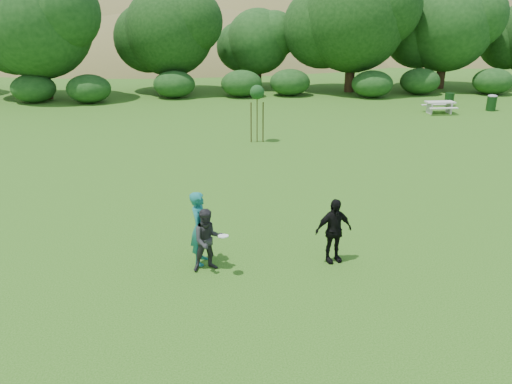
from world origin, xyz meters
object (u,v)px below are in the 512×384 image
(player_black, at_px, (334,231))
(trash_can_near, at_px, (449,99))
(picnic_table, at_px, (440,105))
(trash_can_lidded, at_px, (492,102))
(player_teal, at_px, (200,228))
(sapling, at_px, (257,94))
(player_grey, at_px, (208,240))

(player_black, xyz_separation_m, trash_can_near, (13.33, 20.89, -0.44))
(picnic_table, bearing_deg, trash_can_lidded, 7.86)
(player_black, height_order, trash_can_lidded, player_black)
(player_teal, xyz_separation_m, sapling, (2.78, 12.38, 1.42))
(player_grey, height_order, player_black, player_black)
(player_teal, bearing_deg, trash_can_near, -24.24)
(player_grey, height_order, trash_can_lidded, player_grey)
(player_teal, bearing_deg, player_black, -79.52)
(player_teal, height_order, sapling, sapling)
(sapling, height_order, trash_can_lidded, sapling)
(player_black, bearing_deg, trash_can_near, 44.81)
(player_black, bearing_deg, trash_can_lidded, 38.58)
(player_teal, xyz_separation_m, trash_can_lidded, (18.85, 18.83, -0.46))
(trash_can_lidded, bearing_deg, sapling, -158.15)
(player_grey, xyz_separation_m, sapling, (2.58, 12.80, 1.58))
(trash_can_near, xyz_separation_m, trash_can_lidded, (2.02, -1.79, 0.09))
(trash_can_near, relative_size, picnic_table, 0.50)
(trash_can_near, distance_m, trash_can_lidded, 2.70)
(trash_can_near, height_order, trash_can_lidded, trash_can_lidded)
(player_teal, xyz_separation_m, player_black, (3.51, -0.28, -0.11))
(player_black, bearing_deg, sapling, 80.62)
(player_teal, distance_m, trash_can_near, 26.62)
(player_black, relative_size, sapling, 0.62)
(player_teal, distance_m, sapling, 12.77)
(picnic_table, bearing_deg, player_black, -121.92)
(player_black, distance_m, trash_can_lidded, 24.51)
(player_teal, bearing_deg, trash_can_lidded, -30.04)
(player_grey, relative_size, sapling, 0.59)
(trash_can_near, xyz_separation_m, sapling, (-14.06, -8.23, 1.97))
(trash_can_near, relative_size, trash_can_lidded, 0.86)
(player_black, relative_size, trash_can_lidded, 1.69)
(player_grey, height_order, sapling, sapling)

